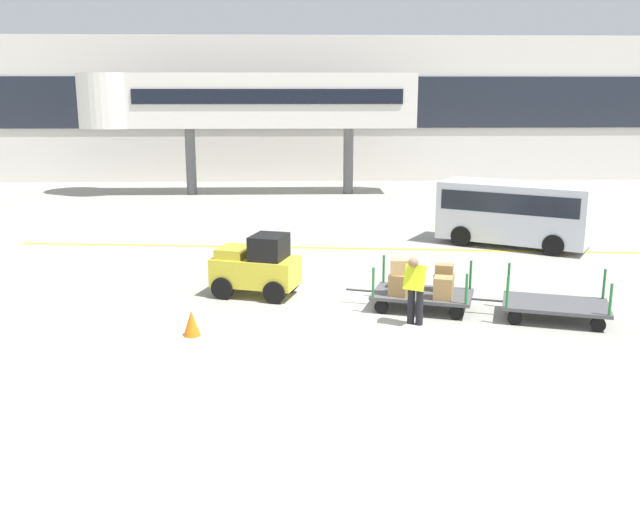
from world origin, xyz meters
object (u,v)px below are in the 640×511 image
(baggage_cart_lead, at_px, (420,286))
(baggage_handler, at_px, (415,287))
(baggage_cart_middle, at_px, (555,305))
(safety_cone_near, at_px, (192,323))
(baggage_tug, at_px, (257,267))
(shuttle_van, at_px, (515,209))

(baggage_cart_lead, distance_m, baggage_handler, 1.25)
(baggage_cart_middle, xyz_separation_m, safety_cone_near, (-8.04, -0.78, -0.07))
(baggage_tug, height_order, baggage_cart_middle, baggage_tug)
(baggage_handler, height_order, shuttle_van, shuttle_van)
(baggage_handler, relative_size, safety_cone_near, 2.84)
(baggage_cart_middle, relative_size, baggage_handler, 1.97)
(baggage_tug, relative_size, shuttle_van, 0.46)
(baggage_tug, height_order, safety_cone_near, baggage_tug)
(baggage_tug, xyz_separation_m, safety_cone_near, (-1.23, -2.96, -0.48))
(baggage_tug, bearing_deg, baggage_cart_middle, -17.78)
(baggage_cart_middle, bearing_deg, shuttle_van, 79.74)
(baggage_handler, xyz_separation_m, safety_cone_near, (-4.81, -0.53, -0.59))
(baggage_cart_middle, bearing_deg, baggage_cart_lead, 162.35)
(baggage_cart_middle, height_order, safety_cone_near, baggage_cart_middle)
(baggage_cart_middle, bearing_deg, safety_cone_near, -174.48)
(shuttle_van, bearing_deg, safety_cone_near, -137.85)
(baggage_cart_lead, distance_m, shuttle_van, 8.13)
(baggage_tug, xyz_separation_m, baggage_cart_lead, (3.91, -1.26, -0.18))
(baggage_tug, xyz_separation_m, shuttle_van, (8.22, 5.59, 0.48))
(baggage_tug, height_order, baggage_handler, baggage_tug)
(safety_cone_near, bearing_deg, baggage_tug, 67.49)
(safety_cone_near, bearing_deg, shuttle_van, 42.15)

